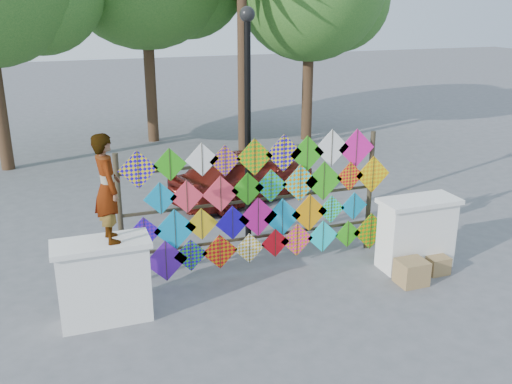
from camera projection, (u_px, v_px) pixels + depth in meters
ground at (270, 285)px, 9.61m from camera, size 80.00×80.00×0.00m
parapet_left at (104, 281)px, 8.36m from camera, size 1.40×0.65×1.28m
parapet_right at (417, 233)px, 10.09m from camera, size 1.40×0.65×1.28m
kite_rack at (263, 202)px, 9.91m from camera, size 4.98×0.24×2.42m
vendor_woman at (107, 188)px, 7.96m from camera, size 0.45×0.62×1.57m
sedan at (244, 175)px, 13.49m from camera, size 3.96×2.63×1.25m
lamppost at (248, 105)px, 10.63m from camera, size 0.28×0.28×4.46m
cardboard_box_near at (412, 272)px, 9.59m from camera, size 0.48×0.42×0.42m
cardboard_box_far at (437, 265)px, 9.99m from camera, size 0.37×0.34×0.31m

